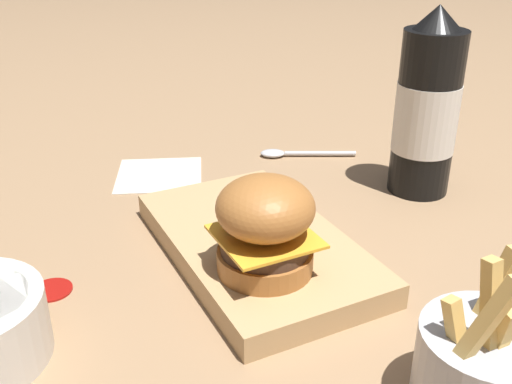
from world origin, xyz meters
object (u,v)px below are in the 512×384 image
at_px(ketchup_bottle, 427,110).
at_px(fries_basket, 486,369).
at_px(serving_board, 256,245).
at_px(spoon, 290,153).
at_px(burger, 265,225).

xyz_separation_m(ketchup_bottle, fries_basket, (-0.32, 0.22, -0.07)).
bearing_deg(serving_board, spoon, -36.84).
xyz_separation_m(fries_basket, spoon, (0.50, -0.12, -0.04)).
distance_m(burger, fries_basket, 0.22).
bearing_deg(serving_board, ketchup_bottle, -78.70).
relative_size(burger, spoon, 0.71).
xyz_separation_m(burger, spoon, (0.29, -0.19, -0.07)).
bearing_deg(fries_basket, spoon, -13.55).
bearing_deg(fries_basket, ketchup_bottle, -33.63).
distance_m(burger, ketchup_bottle, 0.31).
distance_m(ketchup_bottle, fries_basket, 0.39).
xyz_separation_m(burger, ketchup_bottle, (0.12, -0.29, 0.03)).
distance_m(serving_board, burger, 0.09).
bearing_deg(serving_board, fries_basket, -169.34).
xyz_separation_m(burger, fries_basket, (-0.21, -0.07, -0.03)).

